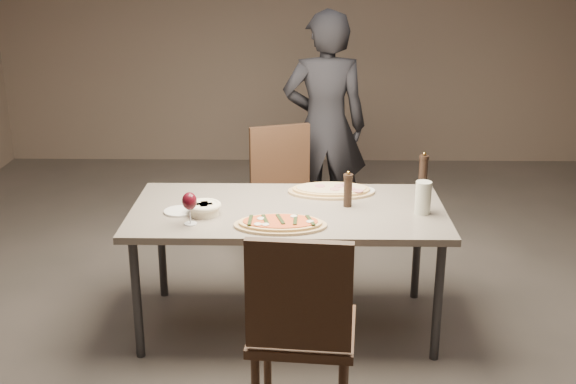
{
  "coord_description": "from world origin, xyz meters",
  "views": [
    {
      "loc": [
        0.06,
        -3.88,
        2.2
      ],
      "look_at": [
        0.0,
        0.0,
        0.85
      ],
      "focal_mm": 45.0,
      "sensor_mm": 36.0,
      "label": 1
    }
  ],
  "objects_px": {
    "ham_pizza": "(331,190)",
    "bread_basket": "(204,208)",
    "diner": "(325,127)",
    "pepper_mill_left": "(348,190)",
    "chair_far": "(285,188)",
    "chair_near": "(301,322)",
    "dining_table": "(288,218)",
    "carafe": "(423,198)",
    "zucchini_pizza": "(280,224)"
  },
  "relations": [
    {
      "from": "dining_table",
      "to": "zucchini_pizza",
      "type": "bearing_deg",
      "value": -97.56
    },
    {
      "from": "chair_far",
      "to": "diner",
      "type": "xyz_separation_m",
      "value": [
        0.29,
        0.48,
        0.33
      ]
    },
    {
      "from": "carafe",
      "to": "chair_near",
      "type": "distance_m",
      "value": 1.18
    },
    {
      "from": "bread_basket",
      "to": "chair_near",
      "type": "height_order",
      "value": "chair_near"
    },
    {
      "from": "chair_near",
      "to": "chair_far",
      "type": "height_order",
      "value": "chair_near"
    },
    {
      "from": "dining_table",
      "to": "bread_basket",
      "type": "bearing_deg",
      "value": -167.5
    },
    {
      "from": "carafe",
      "to": "diner",
      "type": "bearing_deg",
      "value": 108.43
    },
    {
      "from": "bread_basket",
      "to": "pepper_mill_left",
      "type": "distance_m",
      "value": 0.83
    },
    {
      "from": "carafe",
      "to": "pepper_mill_left",
      "type": "bearing_deg",
      "value": 165.23
    },
    {
      "from": "pepper_mill_left",
      "to": "zucchini_pizza",
      "type": "bearing_deg",
      "value": -139.74
    },
    {
      "from": "carafe",
      "to": "chair_far",
      "type": "height_order",
      "value": "chair_far"
    },
    {
      "from": "pepper_mill_left",
      "to": "ham_pizza",
      "type": "bearing_deg",
      "value": 109.45
    },
    {
      "from": "dining_table",
      "to": "pepper_mill_left",
      "type": "distance_m",
      "value": 0.38
    },
    {
      "from": "zucchini_pizza",
      "to": "diner",
      "type": "distance_m",
      "value": 1.75
    },
    {
      "from": "chair_near",
      "to": "diner",
      "type": "distance_m",
      "value": 2.46
    },
    {
      "from": "dining_table",
      "to": "carafe",
      "type": "height_order",
      "value": "carafe"
    },
    {
      "from": "pepper_mill_left",
      "to": "chair_near",
      "type": "relative_size",
      "value": 0.21
    },
    {
      "from": "pepper_mill_left",
      "to": "carafe",
      "type": "bearing_deg",
      "value": -14.77
    },
    {
      "from": "dining_table",
      "to": "carafe",
      "type": "distance_m",
      "value": 0.78
    },
    {
      "from": "ham_pizza",
      "to": "carafe",
      "type": "distance_m",
      "value": 0.61
    },
    {
      "from": "pepper_mill_left",
      "to": "carafe",
      "type": "xyz_separation_m",
      "value": [
        0.41,
        -0.11,
        -0.01
      ]
    },
    {
      "from": "bread_basket",
      "to": "chair_near",
      "type": "bearing_deg",
      "value": -58.57
    },
    {
      "from": "bread_basket",
      "to": "pepper_mill_left",
      "type": "relative_size",
      "value": 0.9
    },
    {
      "from": "dining_table",
      "to": "bread_basket",
      "type": "distance_m",
      "value": 0.49
    },
    {
      "from": "dining_table",
      "to": "chair_near",
      "type": "relative_size",
      "value": 1.76
    },
    {
      "from": "ham_pizza",
      "to": "bread_basket",
      "type": "xyz_separation_m",
      "value": [
        -0.73,
        -0.38,
        0.03
      ]
    },
    {
      "from": "dining_table",
      "to": "chair_near",
      "type": "distance_m",
      "value": 1.0
    },
    {
      "from": "carafe",
      "to": "chair_far",
      "type": "xyz_separation_m",
      "value": [
        -0.8,
        1.02,
        -0.3
      ]
    },
    {
      "from": "dining_table",
      "to": "diner",
      "type": "bearing_deg",
      "value": 79.87
    },
    {
      "from": "bread_basket",
      "to": "chair_near",
      "type": "xyz_separation_m",
      "value": [
        0.54,
        -0.89,
        -0.22
      ]
    },
    {
      "from": "bread_basket",
      "to": "carafe",
      "type": "xyz_separation_m",
      "value": [
        1.23,
        0.04,
        0.05
      ]
    },
    {
      "from": "bread_basket",
      "to": "diner",
      "type": "bearing_deg",
      "value": 64.81
    },
    {
      "from": "ham_pizza",
      "to": "bread_basket",
      "type": "relative_size",
      "value": 2.75
    },
    {
      "from": "chair_far",
      "to": "bread_basket",
      "type": "bearing_deg",
      "value": 48.87
    },
    {
      "from": "pepper_mill_left",
      "to": "diner",
      "type": "relative_size",
      "value": 0.12
    },
    {
      "from": "ham_pizza",
      "to": "diner",
      "type": "bearing_deg",
      "value": 94.58
    },
    {
      "from": "zucchini_pizza",
      "to": "carafe",
      "type": "bearing_deg",
      "value": 3.95
    },
    {
      "from": "dining_table",
      "to": "zucchini_pizza",
      "type": "relative_size",
      "value": 3.58
    },
    {
      "from": "chair_near",
      "to": "dining_table",
      "type": "bearing_deg",
      "value": 99.72
    },
    {
      "from": "ham_pizza",
      "to": "chair_near",
      "type": "distance_m",
      "value": 1.3
    },
    {
      "from": "carafe",
      "to": "diner",
      "type": "height_order",
      "value": "diner"
    },
    {
      "from": "chair_near",
      "to": "diner",
      "type": "height_order",
      "value": "diner"
    },
    {
      "from": "bread_basket",
      "to": "pepper_mill_left",
      "type": "bearing_deg",
      "value": 10.23
    },
    {
      "from": "ham_pizza",
      "to": "carafe",
      "type": "relative_size",
      "value": 2.82
    },
    {
      "from": "carafe",
      "to": "chair_far",
      "type": "relative_size",
      "value": 0.19
    },
    {
      "from": "diner",
      "to": "chair_near",
      "type": "bearing_deg",
      "value": 83.25
    },
    {
      "from": "ham_pizza",
      "to": "diner",
      "type": "height_order",
      "value": "diner"
    },
    {
      "from": "bread_basket",
      "to": "chair_near",
      "type": "distance_m",
      "value": 1.07
    },
    {
      "from": "bread_basket",
      "to": "ham_pizza",
      "type": "bearing_deg",
      "value": 27.78
    },
    {
      "from": "ham_pizza",
      "to": "bread_basket",
      "type": "distance_m",
      "value": 0.82
    }
  ]
}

